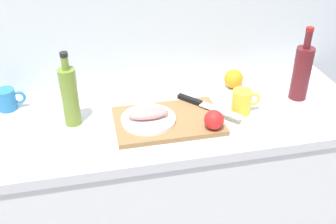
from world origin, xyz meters
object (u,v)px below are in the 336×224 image
chef_knife (201,104)px  coffee_mug_0 (7,99)px  wine_bottle (302,72)px  fish_fillet (148,114)px  olive_oil_bottle (70,96)px  coffee_mug_1 (242,101)px  cutting_board (168,121)px  white_plate (148,119)px

chef_knife → coffee_mug_0: size_ratio=2.04×
coffee_mug_0 → wine_bottle: bearing=-7.8°
fish_fillet → chef_knife: (0.23, 0.07, -0.02)m
fish_fillet → wine_bottle: bearing=6.7°
olive_oil_bottle → coffee_mug_1: olive_oil_bottle is taller
cutting_board → coffee_mug_1: coffee_mug_1 is taller
olive_oil_bottle → coffee_mug_1: 0.67m
olive_oil_bottle → coffee_mug_0: bearing=147.5°
white_plate → coffee_mug_1: bearing=2.4°
cutting_board → chef_knife: bearing=24.3°
cutting_board → white_plate: white_plate is taller
chef_knife → wine_bottle: (0.43, 0.01, 0.09)m
white_plate → olive_oil_bottle: size_ratio=0.70×
wine_bottle → coffee_mug_1: bearing=-167.6°
fish_fillet → olive_oil_bottle: size_ratio=0.53×
white_plate → chef_knife: 0.24m
chef_knife → coffee_mug_0: (-0.76, 0.17, 0.01)m
fish_fillet → coffee_mug_1: coffee_mug_1 is taller
fish_fillet → chef_knife: fish_fillet is taller
white_plate → coffee_mug_1: (0.38, 0.02, 0.02)m
fish_fillet → coffee_mug_1: (0.38, 0.02, -0.00)m
white_plate → chef_knife: (0.23, 0.07, 0.00)m
wine_bottle → white_plate: bearing=-173.3°
cutting_board → fish_fillet: bearing=180.0°
chef_knife → wine_bottle: bearing=49.7°
cutting_board → white_plate: size_ratio=1.97×
wine_bottle → olive_oil_bottle: bearing=180.0°
cutting_board → fish_fillet: size_ratio=2.62×
white_plate → chef_knife: chef_knife is taller
white_plate → fish_fillet: bearing=0.0°
wine_bottle → coffee_mug_1: wine_bottle is taller
coffee_mug_1 → coffee_mug_0: bearing=166.3°
cutting_board → fish_fillet: (-0.08, 0.00, 0.04)m
white_plate → wine_bottle: 0.67m
white_plate → olive_oil_bottle: olive_oil_bottle is taller
cutting_board → olive_oil_bottle: bearing=167.8°
white_plate → coffee_mug_1: 0.38m
wine_bottle → coffee_mug_0: 1.21m
cutting_board → wine_bottle: (0.58, 0.08, 0.11)m
white_plate → fish_fillet: size_ratio=1.33×
chef_knife → coffee_mug_1: (0.16, -0.05, 0.02)m
wine_bottle → coffee_mug_1: size_ratio=2.64×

